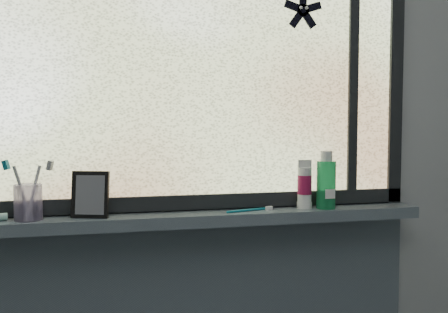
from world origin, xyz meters
TOP-DOWN VIEW (x-y plane):
  - wall_back at (0.00, 1.30)m, footprint 3.00×0.01m
  - windowsill at (0.00, 1.23)m, footprint 1.62×0.14m
  - window_pane at (0.00, 1.28)m, footprint 1.50×0.01m
  - frame_bottom at (0.00, 1.28)m, footprint 1.60×0.03m
  - frame_right at (0.78, 1.28)m, footprint 0.05×0.03m
  - frame_mullion at (0.60, 1.28)m, footprint 0.03×0.03m
  - starfish_sticker at (0.40, 1.27)m, footprint 0.15×0.02m
  - vanity_mirror at (-0.34, 1.22)m, footprint 0.13×0.09m
  - toothbrush_cup at (-0.52, 1.22)m, footprint 0.11×0.11m
  - toothbrush_lying at (0.18, 1.21)m, footprint 0.19×0.07m
  - mouthwash_bottle at (0.47, 1.21)m, footprint 0.08×0.08m
  - cream_tube at (0.40, 1.23)m, footprint 0.05×0.05m

SIDE VIEW (x-z plane):
  - windowsill at x=0.00m, z-range 0.98..1.02m
  - toothbrush_lying at x=0.18m, z-range 1.02..1.03m
  - frame_bottom at x=0.00m, z-range 1.02..1.07m
  - toothbrush_cup at x=-0.52m, z-range 1.02..1.13m
  - vanity_mirror at x=-0.34m, z-range 1.02..1.17m
  - cream_tube at x=0.40m, z-range 1.05..1.17m
  - mouthwash_bottle at x=0.47m, z-range 1.04..1.21m
  - wall_back at x=0.00m, z-range 0.00..2.50m
  - frame_right at x=0.78m, z-range 0.98..2.08m
  - window_pane at x=0.00m, z-range 1.03..2.03m
  - frame_mullion at x=0.60m, z-range 1.03..2.03m
  - starfish_sticker at x=0.40m, z-range 1.65..1.79m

